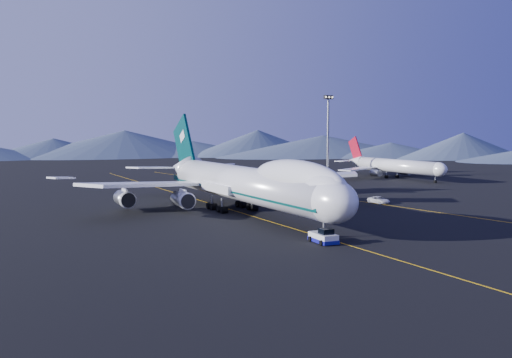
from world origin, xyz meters
name	(u,v)px	position (x,y,z in m)	size (l,w,h in m)	color
ground	(244,214)	(0.00, 0.00, 0.00)	(500.00, 500.00, 0.00)	black
taxiway_line_main	(244,214)	(0.00, 0.00, 0.01)	(0.25, 220.00, 0.01)	#E6A90D
taxiway_line_side	(344,199)	(30.00, 10.00, 0.01)	(0.25, 200.00, 0.01)	#E6A90D
boeing_747	(244,183)	(0.00, 0.03, 5.81)	(59.62, 72.43, 19.37)	silver
pushback_tug	(323,238)	(-2.12, -29.50, 0.66)	(3.01, 4.94, 2.09)	silver
second_jet	(393,166)	(76.73, 47.89, 4.01)	(41.25, 46.60, 13.26)	silver
service_van	(379,200)	(32.10, 0.33, 0.72)	(2.39, 5.19, 1.44)	silver
floodlight_mast	(328,136)	(59.94, 60.35, 13.54)	(3.30, 2.48, 26.73)	black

